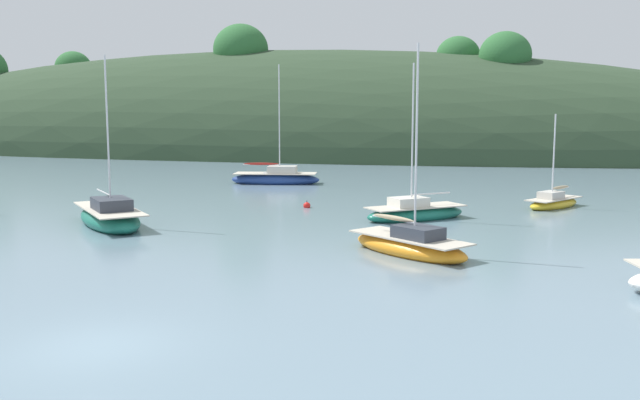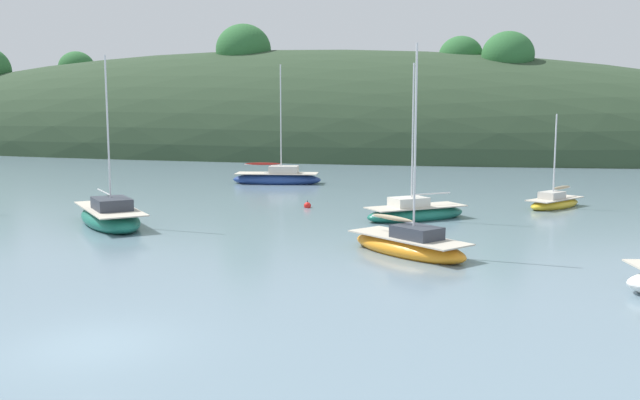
{
  "view_description": "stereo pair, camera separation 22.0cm",
  "coord_description": "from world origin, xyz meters",
  "px_view_note": "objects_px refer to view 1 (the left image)",
  "views": [
    {
      "loc": [
        10.08,
        -14.37,
        5.91
      ],
      "look_at": [
        0.0,
        20.0,
        1.2
      ],
      "focal_mm": 38.33,
      "sensor_mm": 36.0,
      "label": 1
    },
    {
      "loc": [
        10.29,
        -14.31,
        5.91
      ],
      "look_at": [
        0.0,
        20.0,
        1.2
      ],
      "focal_mm": 38.33,
      "sensor_mm": 36.0,
      "label": 2
    }
  ],
  "objects_px": {
    "sailboat_blue_center": "(553,202)",
    "sailboat_cream_ketch": "(110,217)",
    "sailboat_black_sloop": "(415,213)",
    "sailboat_grey_yawl": "(276,178)",
    "mooring_buoy_channel": "(307,206)",
    "sailboat_yellow_far": "(410,245)"
  },
  "relations": [
    {
      "from": "sailboat_yellow_far",
      "to": "mooring_buoy_channel",
      "type": "height_order",
      "value": "sailboat_yellow_far"
    },
    {
      "from": "sailboat_grey_yawl",
      "to": "sailboat_yellow_far",
      "type": "height_order",
      "value": "sailboat_grey_yawl"
    },
    {
      "from": "sailboat_black_sloop",
      "to": "mooring_buoy_channel",
      "type": "relative_size",
      "value": 15.97
    },
    {
      "from": "sailboat_blue_center",
      "to": "mooring_buoy_channel",
      "type": "xyz_separation_m",
      "value": [
        -14.49,
        -4.35,
        -0.19
      ]
    },
    {
      "from": "sailboat_grey_yawl",
      "to": "mooring_buoy_channel",
      "type": "relative_size",
      "value": 18.17
    },
    {
      "from": "sailboat_cream_ketch",
      "to": "sailboat_grey_yawl",
      "type": "height_order",
      "value": "sailboat_grey_yawl"
    },
    {
      "from": "sailboat_blue_center",
      "to": "sailboat_grey_yawl",
      "type": "relative_size",
      "value": 0.6
    },
    {
      "from": "sailboat_black_sloop",
      "to": "sailboat_cream_ketch",
      "type": "bearing_deg",
      "value": -156.52
    },
    {
      "from": "sailboat_grey_yawl",
      "to": "sailboat_black_sloop",
      "type": "height_order",
      "value": "sailboat_grey_yawl"
    },
    {
      "from": "sailboat_blue_center",
      "to": "sailboat_grey_yawl",
      "type": "height_order",
      "value": "sailboat_grey_yawl"
    },
    {
      "from": "sailboat_blue_center",
      "to": "mooring_buoy_channel",
      "type": "height_order",
      "value": "sailboat_blue_center"
    },
    {
      "from": "sailboat_blue_center",
      "to": "sailboat_black_sloop",
      "type": "bearing_deg",
      "value": -136.94
    },
    {
      "from": "sailboat_cream_ketch",
      "to": "sailboat_black_sloop",
      "type": "height_order",
      "value": "sailboat_cream_ketch"
    },
    {
      "from": "sailboat_blue_center",
      "to": "sailboat_grey_yawl",
      "type": "bearing_deg",
      "value": 158.73
    },
    {
      "from": "sailboat_yellow_far",
      "to": "mooring_buoy_channel",
      "type": "relative_size",
      "value": 16.26
    },
    {
      "from": "sailboat_yellow_far",
      "to": "sailboat_black_sloop",
      "type": "height_order",
      "value": "sailboat_yellow_far"
    },
    {
      "from": "sailboat_black_sloop",
      "to": "sailboat_blue_center",
      "type": "bearing_deg",
      "value": 43.06
    },
    {
      "from": "sailboat_cream_ketch",
      "to": "sailboat_blue_center",
      "type": "distance_m",
      "value": 26.06
    },
    {
      "from": "sailboat_yellow_far",
      "to": "sailboat_black_sloop",
      "type": "bearing_deg",
      "value": 97.17
    },
    {
      "from": "sailboat_cream_ketch",
      "to": "sailboat_black_sloop",
      "type": "bearing_deg",
      "value": 23.48
    },
    {
      "from": "sailboat_blue_center",
      "to": "sailboat_cream_ketch",
      "type": "bearing_deg",
      "value": -148.97
    },
    {
      "from": "sailboat_cream_ketch",
      "to": "sailboat_yellow_far",
      "type": "bearing_deg",
      "value": -9.46
    }
  ]
}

